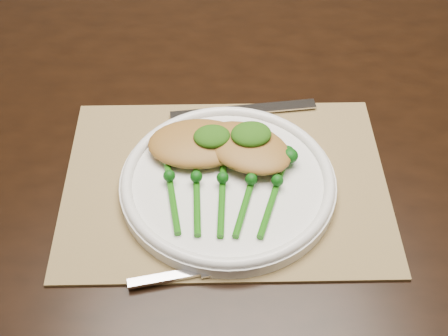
{
  "coord_description": "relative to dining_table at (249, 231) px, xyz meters",
  "views": [
    {
      "loc": [
        -0.12,
        -0.68,
        1.41
      ],
      "look_at": [
        -0.04,
        -0.1,
        0.78
      ],
      "focal_mm": 50.0,
      "sensor_mm": 36.0,
      "label": 1
    }
  ],
  "objects": [
    {
      "name": "pesto_dollop_left",
      "position": [
        -0.09,
        -0.15,
        0.42
      ],
      "size": [
        0.05,
        0.04,
        0.02
      ],
      "primitive_type": "ellipsoid",
      "color": "#164009",
      "rests_on": "chicken_fillet_left"
    },
    {
      "name": "dinner_plate",
      "position": [
        -0.07,
        -0.2,
        0.39
      ],
      "size": [
        0.3,
        0.3,
        0.03
      ],
      "color": "white",
      "rests_on": "placemat"
    },
    {
      "name": "chicken_fillet_right",
      "position": [
        -0.04,
        -0.16,
        0.41
      ],
      "size": [
        0.16,
        0.16,
        0.03
      ],
      "primitive_type": "ellipsoid",
      "rotation": [
        0.0,
        0.0,
        -0.71
      ],
      "color": "#A4732F",
      "rests_on": "dinner_plate"
    },
    {
      "name": "placemat",
      "position": [
        -0.08,
        -0.19,
        0.37
      ],
      "size": [
        0.49,
        0.38,
        0.0
      ],
      "primitive_type": "cube",
      "rotation": [
        0.0,
        0.0,
        -0.11
      ],
      "color": "olive",
      "rests_on": "dining_table"
    },
    {
      "name": "dining_table",
      "position": [
        0.0,
        0.0,
        0.0
      ],
      "size": [
        1.73,
        1.15,
        0.75
      ],
      "rotation": [
        0.0,
        0.0,
        -0.17
      ],
      "color": "black",
      "rests_on": "ground"
    },
    {
      "name": "pesto_dollop_right",
      "position": [
        -0.03,
        -0.15,
        0.43
      ],
      "size": [
        0.06,
        0.05,
        0.02
      ],
      "primitive_type": "ellipsoid",
      "color": "#164009",
      "rests_on": "chicken_fillet_right"
    },
    {
      "name": "broccolini_bundle",
      "position": [
        -0.09,
        -0.23,
        0.4
      ],
      "size": [
        0.19,
        0.2,
        0.04
      ],
      "rotation": [
        0.0,
        0.0,
        -0.19
      ],
      "color": "#175E0C",
      "rests_on": "dinner_plate"
    },
    {
      "name": "fork",
      "position": [
        -0.12,
        -0.34,
        0.38
      ],
      "size": [
        0.17,
        0.03,
        0.01
      ],
      "rotation": [
        0.0,
        0.0,
        0.08
      ],
      "color": "silver",
      "rests_on": "placemat"
    },
    {
      "name": "knife",
      "position": [
        -0.05,
        -0.05,
        0.38
      ],
      "size": [
        0.23,
        0.02,
        0.01
      ],
      "rotation": [
        0.0,
        0.0,
        -0.0
      ],
      "color": "silver",
      "rests_on": "placemat"
    },
    {
      "name": "chicken_fillet_left",
      "position": [
        -0.11,
        -0.14,
        0.41
      ],
      "size": [
        0.15,
        0.11,
        0.03
      ],
      "primitive_type": "ellipsoid",
      "rotation": [
        0.0,
        0.0,
        -0.09
      ],
      "color": "#A4732F",
      "rests_on": "dinner_plate"
    }
  ]
}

